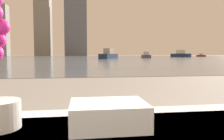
{
  "coord_description": "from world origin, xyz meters",
  "views": [
    {
      "loc": [
        -0.3,
        0.05,
        0.75
      ],
      "look_at": [
        0.02,
        2.41,
        0.57
      ],
      "focal_mm": 35.0,
      "sensor_mm": 36.0,
      "label": 1
    }
  ],
  "objects": [
    {
      "name": "towel_stack",
      "position": [
        -0.22,
        0.73,
        0.55
      ],
      "size": [
        0.24,
        0.18,
        0.08
      ],
      "color": "white",
      "rests_on": "bathtub"
    },
    {
      "name": "harbor_boat_0",
      "position": [
        13.05,
        44.39,
        0.47
      ],
      "size": [
        1.27,
        3.49,
        1.3
      ],
      "color": "#4C4C51",
      "rests_on": "harbor_water"
    },
    {
      "name": "skyline_tower_1",
      "position": [
        -19.87,
        118.0,
        18.93
      ],
      "size": [
        7.63,
        10.49,
        37.86
      ],
      "color": "gray",
      "rests_on": "ground_plane"
    },
    {
      "name": "harbor_water",
      "position": [
        0.0,
        62.0,
        0.01
      ],
      "size": [
        180.0,
        110.0,
        0.01
      ],
      "color": "slate",
      "rests_on": "ground_plane"
    },
    {
      "name": "harbor_boat_1",
      "position": [
        26.56,
        56.79,
        0.71
      ],
      "size": [
        4.38,
        5.45,
        1.99
      ],
      "color": "navy",
      "rests_on": "harbor_water"
    },
    {
      "name": "harbor_boat_3",
      "position": [
        37.26,
        64.86,
        0.38
      ],
      "size": [
        2.19,
        2.92,
        1.05
      ],
      "color": "maroon",
      "rests_on": "harbor_water"
    },
    {
      "name": "harbor_boat_4",
      "position": [
        4.18,
        36.57,
        0.62
      ],
      "size": [
        3.73,
        4.79,
        1.74
      ],
      "color": "navy",
      "rests_on": "harbor_water"
    },
    {
      "name": "skyline_tower_2",
      "position": [
        -3.24,
        118.0,
        14.24
      ],
      "size": [
        11.31,
        10.13,
        28.47
      ],
      "color": "slate",
      "rests_on": "ground_plane"
    },
    {
      "name": "harbor_boat_2",
      "position": [
        20.81,
        70.76,
        0.49
      ],
      "size": [
        2.41,
        3.84,
        1.36
      ],
      "color": "navy",
      "rests_on": "harbor_water"
    }
  ]
}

